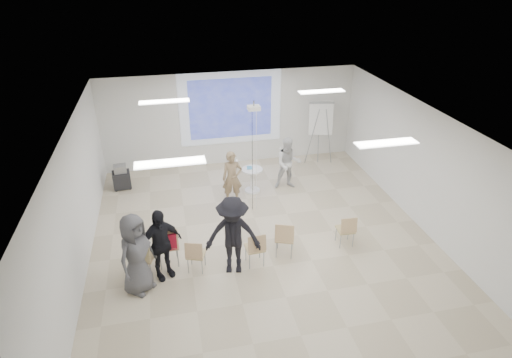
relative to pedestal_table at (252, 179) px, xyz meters
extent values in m
cube|color=beige|center=(-0.24, -2.41, -0.46)|extent=(8.00, 9.00, 0.10)
cube|color=white|center=(-0.24, -2.41, 2.64)|extent=(8.00, 9.00, 0.10)
cube|color=silver|center=(-0.24, 2.14, 1.09)|extent=(8.00, 0.10, 3.00)
cube|color=silver|center=(-4.29, -2.41, 1.09)|extent=(0.10, 9.00, 3.00)
cube|color=silver|center=(3.81, -2.41, 1.09)|extent=(0.10, 9.00, 3.00)
cube|color=silver|center=(-0.24, 2.07, 1.44)|extent=(3.20, 0.01, 2.30)
cube|color=#2F3CA0|center=(-0.24, 2.06, 1.44)|extent=(2.60, 0.01, 1.90)
cylinder|color=white|center=(0.00, 0.00, -0.39)|extent=(0.50, 0.50, 0.05)
cylinder|color=white|center=(0.00, 0.00, -0.06)|extent=(0.14, 0.14, 0.65)
cylinder|color=silver|center=(0.00, 0.00, 0.29)|extent=(0.69, 0.69, 0.04)
cube|color=white|center=(0.05, -0.04, 0.31)|extent=(0.21, 0.15, 0.01)
cube|color=teal|center=(-0.07, 0.07, 0.32)|extent=(0.17, 0.22, 0.01)
imported|color=#8E7557|center=(-0.66, -0.48, 0.44)|extent=(0.64, 0.45, 1.70)
imported|color=silver|center=(1.07, 0.02, 0.45)|extent=(0.90, 0.75, 1.72)
cube|color=white|center=(-0.48, -0.23, 0.71)|extent=(0.05, 0.13, 0.04)
cube|color=white|center=(0.89, 0.27, 0.75)|extent=(0.05, 0.11, 0.04)
cube|color=tan|center=(-2.99, -3.10, 0.08)|extent=(0.58, 0.58, 0.04)
cube|color=tan|center=(-3.06, -3.31, 0.36)|extent=(0.47, 0.23, 0.44)
cylinder|color=gray|center=(-3.22, -3.22, -0.17)|extent=(0.03, 0.03, 0.48)
cylinder|color=#95969D|center=(-2.87, -3.33, -0.17)|extent=(0.03, 0.03, 0.48)
cylinder|color=gray|center=(-3.10, -2.86, -0.17)|extent=(0.03, 0.03, 0.48)
cylinder|color=gray|center=(-2.75, -2.98, -0.17)|extent=(0.03, 0.03, 0.48)
cube|color=tan|center=(-2.49, -2.80, 0.08)|extent=(0.49, 0.49, 0.04)
cube|color=tan|center=(-2.47, -3.02, 0.36)|extent=(0.47, 0.12, 0.44)
cylinder|color=gray|center=(-2.66, -3.00, -0.17)|extent=(0.03, 0.03, 0.48)
cylinder|color=gray|center=(-2.29, -2.98, -0.17)|extent=(0.03, 0.03, 0.48)
cylinder|color=#919399|center=(-2.68, -2.63, -0.17)|extent=(0.03, 0.03, 0.48)
cylinder|color=gray|center=(-2.31, -2.61, -0.17)|extent=(0.03, 0.03, 0.48)
cube|color=tan|center=(-1.90, -3.15, -0.01)|extent=(0.47, 0.47, 0.04)
cube|color=tan|center=(-1.96, -3.32, 0.21)|extent=(0.38, 0.19, 0.36)
cylinder|color=gray|center=(-2.09, -3.25, -0.21)|extent=(0.02, 0.02, 0.39)
cylinder|color=gray|center=(-1.80, -3.35, -0.21)|extent=(0.02, 0.02, 0.39)
cylinder|color=#95989D|center=(-2.00, -2.96, -0.21)|extent=(0.02, 0.02, 0.39)
cylinder|color=gray|center=(-1.71, -3.06, -0.21)|extent=(0.02, 0.02, 0.39)
cube|color=tan|center=(-0.63, -3.23, 0.01)|extent=(0.42, 0.42, 0.04)
cube|color=tan|center=(-0.62, -3.42, 0.25)|extent=(0.40, 0.11, 0.38)
cylinder|color=gray|center=(-0.78, -3.40, -0.20)|extent=(0.02, 0.02, 0.42)
cylinder|color=#93969B|center=(-0.46, -3.38, -0.20)|extent=(0.02, 0.02, 0.42)
cylinder|color=gray|center=(-0.80, -3.08, -0.20)|extent=(0.02, 0.02, 0.42)
cylinder|color=gray|center=(-0.48, -3.06, -0.20)|extent=(0.02, 0.02, 0.42)
cube|color=tan|center=(0.11, -3.03, 0.04)|extent=(0.54, 0.54, 0.04)
cube|color=tan|center=(0.04, -3.22, 0.29)|extent=(0.42, 0.22, 0.40)
cylinder|color=#94969C|center=(-0.11, -3.13, -0.19)|extent=(0.03, 0.03, 0.44)
cylinder|color=#92969A|center=(0.21, -3.25, -0.19)|extent=(0.03, 0.03, 0.44)
cylinder|color=gray|center=(0.01, -2.81, -0.19)|extent=(0.03, 0.03, 0.44)
cylinder|color=gray|center=(0.32, -2.93, -0.19)|extent=(0.03, 0.03, 0.44)
cube|color=tan|center=(1.60, -2.98, 0.00)|extent=(0.40, 0.40, 0.04)
cube|color=tan|center=(1.59, -3.16, 0.23)|extent=(0.38, 0.09, 0.36)
cylinder|color=gray|center=(1.43, -3.12, -0.21)|extent=(0.02, 0.02, 0.40)
cylinder|color=gray|center=(1.74, -3.14, -0.21)|extent=(0.02, 0.02, 0.40)
cylinder|color=gray|center=(1.45, -2.81, -0.21)|extent=(0.02, 0.02, 0.40)
cylinder|color=#95989D|center=(1.76, -2.83, -0.21)|extent=(0.02, 0.02, 0.40)
cube|color=#A41429|center=(-2.49, -3.02, 0.31)|extent=(0.41, 0.11, 0.39)
imported|color=black|center=(-1.90, -3.13, 0.02)|extent=(0.35, 0.29, 0.02)
imported|color=black|center=(-2.61, -3.21, 0.52)|extent=(1.26, 1.04, 1.86)
imported|color=black|center=(-1.12, -3.35, 0.61)|extent=(1.45, 0.99, 2.05)
imported|color=#545358|center=(-3.08, -3.52, 0.58)|extent=(1.11, 1.14, 1.97)
cylinder|color=#95989D|center=(2.22, 1.33, 0.56)|extent=(0.32, 0.30, 1.90)
cylinder|color=gray|center=(2.75, 1.22, 0.56)|extent=(0.40, 0.16, 1.90)
cylinder|color=gray|center=(2.55, 1.62, 0.56)|extent=(0.11, 0.42, 1.90)
cube|color=white|center=(2.51, 1.40, 1.15)|extent=(0.78, 0.37, 1.06)
cube|color=gray|center=(2.52, 1.45, 1.63)|extent=(0.77, 0.22, 0.07)
cube|color=black|center=(-3.69, 1.00, -0.13)|extent=(0.53, 0.44, 0.49)
cube|color=gray|center=(-3.69, 1.00, 0.22)|extent=(0.37, 0.33, 0.22)
cylinder|color=black|center=(-3.87, 0.84, -0.38)|extent=(0.06, 0.06, 0.06)
cylinder|color=black|center=(-3.48, 0.87, -0.38)|extent=(0.06, 0.06, 0.06)
cylinder|color=black|center=(-3.90, 1.13, -0.38)|extent=(0.06, 0.06, 0.06)
cylinder|color=black|center=(-3.51, 1.17, -0.38)|extent=(0.06, 0.06, 0.06)
cube|color=white|center=(-0.14, -0.91, 2.41)|extent=(0.30, 0.25, 0.10)
cylinder|color=gray|center=(-0.14, -0.91, 2.52)|extent=(0.04, 0.04, 0.14)
cylinder|color=black|center=(-0.20, -0.99, 0.97)|extent=(0.01, 0.01, 2.77)
cylinder|color=white|center=(-0.10, -1.01, 0.97)|extent=(0.01, 0.01, 2.77)
cube|color=white|center=(-2.24, -0.41, 2.56)|extent=(1.20, 0.30, 0.02)
cube|color=white|center=(1.76, -0.41, 2.56)|extent=(1.20, 0.30, 0.02)
cube|color=white|center=(-2.24, -3.91, 2.56)|extent=(1.20, 0.30, 0.02)
cube|color=white|center=(1.76, -3.91, 2.56)|extent=(1.20, 0.30, 0.02)
camera|label=1|loc=(-2.22, -10.62, 5.69)|focal=30.00mm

